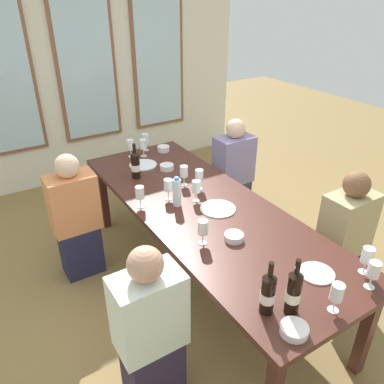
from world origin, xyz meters
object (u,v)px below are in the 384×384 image
(white_plate_2, at_px, (143,165))
(wine_bottle_0, at_px, (268,293))
(tasting_bowl_3, at_px, (163,149))
(wine_glass_2, at_px, (145,139))
(wine_glass_4, at_px, (143,145))
(wine_glass_7, at_px, (367,256))
(tasting_bowl_0, at_px, (294,330))
(seated_person_3, at_px, (233,174))
(tasting_bowl_1, at_px, (167,167))
(white_plate_1, at_px, (218,209))
(wine_glass_6, at_px, (199,176))
(wine_glass_9, at_px, (130,145))
(wine_glass_5, at_px, (184,172))
(seated_person_2, at_px, (76,220))
(seated_person_0, at_px, (150,333))
(wine_glass_3, at_px, (374,271))
(white_plate_0, at_px, (317,273))
(wine_bottle_1, at_px, (293,292))
(seated_person_1, at_px, (343,242))
(water_bottle, at_px, (177,192))
(wine_glass_0, at_px, (203,228))
(wine_bottle_2, at_px, (135,165))
(wine_glass_11, at_px, (196,188))
(wine_glass_8, at_px, (140,193))
(wine_glass_10, at_px, (337,293))

(white_plate_2, bearing_deg, wine_bottle_0, -97.05)
(tasting_bowl_3, xyz_separation_m, wine_glass_2, (-0.14, 0.12, 0.09))
(wine_glass_4, height_order, wine_glass_7, same)
(tasting_bowl_0, distance_m, seated_person_3, 2.22)
(tasting_bowl_1, xyz_separation_m, seated_person_3, (0.73, -0.06, -0.24))
(white_plate_1, bearing_deg, wine_glass_2, 87.87)
(tasting_bowl_0, xyz_separation_m, wine_glass_6, (0.42, 1.50, 0.10))
(wine_glass_4, height_order, wine_glass_9, same)
(wine_glass_5, bearing_deg, seated_person_3, 20.78)
(seated_person_2, bearing_deg, seated_person_0, -90.00)
(wine_glass_3, bearing_deg, white_plate_0, 124.98)
(wine_bottle_1, relative_size, wine_glass_5, 1.94)
(seated_person_0, bearing_deg, white_plate_2, 65.32)
(seated_person_1, bearing_deg, wine_bottle_0, -162.15)
(tasting_bowl_1, xyz_separation_m, water_bottle, (-0.24, -0.61, 0.09))
(wine_glass_0, bearing_deg, wine_glass_6, 58.89)
(wine_glass_0, xyz_separation_m, seated_person_3, (1.08, 1.06, -0.33))
(tasting_bowl_3, height_order, wine_glass_7, wine_glass_7)
(seated_person_2, bearing_deg, wine_glass_2, 31.79)
(wine_bottle_2, relative_size, wine_glass_3, 1.83)
(wine_glass_2, distance_m, seated_person_2, 1.15)
(wine_glass_0, distance_m, seated_person_0, 0.71)
(wine_glass_6, bearing_deg, white_plate_2, 106.03)
(wine_glass_5, bearing_deg, wine_glass_11, -102.01)
(white_plate_2, relative_size, tasting_bowl_3, 2.07)
(seated_person_3, bearing_deg, wine_bottle_0, -122.95)
(wine_glass_11, bearing_deg, wine_glass_2, 83.92)
(seated_person_1, bearing_deg, wine_bottle_2, 126.11)
(wine_bottle_2, distance_m, wine_glass_8, 0.51)
(wine_glass_4, bearing_deg, wine_glass_7, -81.32)
(white_plate_2, distance_m, wine_bottle_2, 0.28)
(tasting_bowl_3, distance_m, seated_person_1, 1.93)
(wine_glass_5, height_order, wine_glass_9, same)
(wine_bottle_1, height_order, tasting_bowl_3, wine_bottle_1)
(wine_glass_10, height_order, wine_glass_11, same)
(wine_glass_2, height_order, seated_person_0, seated_person_0)
(tasting_bowl_1, height_order, seated_person_3, seated_person_3)
(tasting_bowl_1, relative_size, wine_glass_9, 0.74)
(seated_person_0, height_order, seated_person_2, same)
(wine_glass_2, distance_m, wine_glass_6, 1.00)
(white_plate_0, height_order, wine_glass_0, wine_glass_0)
(wine_glass_2, xyz_separation_m, wine_glass_8, (-0.53, -1.01, -0.00))
(water_bottle, bearing_deg, wine_bottle_2, 96.32)
(seated_person_2, bearing_deg, tasting_bowl_3, 23.17)
(water_bottle, relative_size, wine_glass_3, 1.38)
(tasting_bowl_1, bearing_deg, wine_glass_9, 109.38)
(wine_bottle_0, relative_size, water_bottle, 1.33)
(wine_glass_11, distance_m, seated_person_2, 1.05)
(wine_glass_4, relative_size, seated_person_3, 0.16)
(wine_glass_2, bearing_deg, seated_person_2, -148.21)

